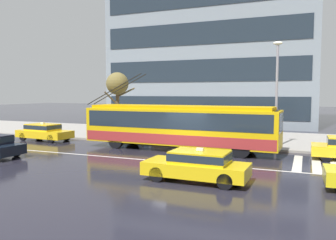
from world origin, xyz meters
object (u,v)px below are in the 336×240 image
taxi_queued_behind_bus (44,131)px  taxi_oncoming_near (197,164)px  trolleybus (179,126)px  street_lamp (277,85)px  pedestrian_approaching_curb (212,127)px  bus_shelter (170,115)px  pedestrian_at_shelter (228,123)px  street_tree_bare (117,85)px

taxi_queued_behind_bus → taxi_oncoming_near: size_ratio=1.04×
trolleybus → street_lamp: size_ratio=1.93×
pedestrian_approaching_curb → bus_shelter: bearing=-157.0°
trolleybus → pedestrian_at_shelter: bearing=45.8°
taxi_queued_behind_bus → pedestrian_at_shelter: pedestrian_at_shelter is taller
pedestrian_approaching_curb → taxi_oncoming_near: bearing=-78.3°
taxi_oncoming_near → street_tree_bare: bearing=133.9°
bus_shelter → street_lamp: street_lamp is taller
bus_shelter → street_tree_bare: street_tree_bare is taller
pedestrian_at_shelter → pedestrian_approaching_curb: size_ratio=1.15×
trolleybus → bus_shelter: trolleybus is taller
taxi_queued_behind_bus → street_tree_bare: bearing=32.2°
pedestrian_approaching_curb → street_lamp: (4.69, -1.80, 3.03)m
taxi_queued_behind_bus → pedestrian_approaching_curb: pedestrian_approaching_curb is taller
pedestrian_at_shelter → pedestrian_approaching_curb: (-1.55, 1.86, -0.49)m
trolleybus → bus_shelter: bearing=120.0°
trolleybus → pedestrian_at_shelter: size_ratio=6.94×
taxi_queued_behind_bus → pedestrian_approaching_curb: size_ratio=2.75×
pedestrian_at_shelter → street_lamp: (3.13, 0.06, 2.54)m
trolleybus → taxi_oncoming_near: trolleybus is taller
bus_shelter → pedestrian_at_shelter: (4.47, -0.62, -0.37)m
taxi_queued_behind_bus → street_lamp: 17.36m
bus_shelter → pedestrian_at_shelter: bus_shelter is taller
bus_shelter → taxi_oncoming_near: bearing=-62.6°
taxi_queued_behind_bus → pedestrian_at_shelter: (13.68, 2.49, 0.90)m
taxi_queued_behind_bus → pedestrian_approaching_curb: (12.13, 4.34, 0.41)m
taxi_oncoming_near → taxi_queued_behind_bus: bearing=153.8°
street_tree_bare → pedestrian_approaching_curb: bearing=10.3°
taxi_oncoming_near → bus_shelter: bus_shelter is taller
taxi_queued_behind_bus → trolleybus: bearing=-0.9°
trolleybus → taxi_oncoming_near: (3.41, -6.97, -0.87)m
taxi_queued_behind_bus → pedestrian_at_shelter: bearing=10.3°
pedestrian_approaching_curb → street_lamp: 5.87m
street_lamp → taxi_oncoming_near: bearing=-103.4°
bus_shelter → street_tree_bare: (-4.46, -0.10, 2.28)m
street_lamp → bus_shelter: bearing=175.8°
street_lamp → street_tree_bare: street_lamp is taller
bus_shelter → street_tree_bare: bearing=-178.7°
taxi_queued_behind_bus → bus_shelter: size_ratio=1.10×
taxi_oncoming_near → trolleybus: bearing=116.1°
bus_shelter → pedestrian_at_shelter: 4.52m
taxi_queued_behind_bus → taxi_oncoming_near: 16.18m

